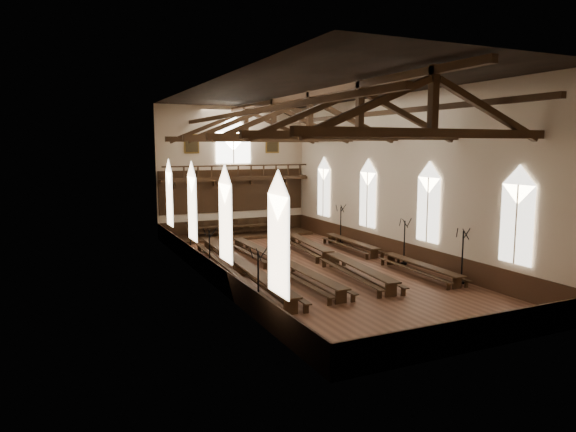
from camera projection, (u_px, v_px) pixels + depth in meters
name	position (u px, v px, depth m)	size (l,w,h in m)	color
ground	(309.00, 268.00, 29.25)	(26.00, 26.00, 0.00)	brown
room_walls	(310.00, 155.00, 28.38)	(26.00, 26.00, 26.00)	#C4B494
wainscot_band	(309.00, 258.00, 29.17)	(12.00, 26.00, 1.20)	#361D10
side_windows	(309.00, 203.00, 28.74)	(11.85, 19.80, 4.50)	white
end_window	(233.00, 142.00, 39.86)	(2.80, 0.12, 3.80)	white
minstrels_gallery	(235.00, 185.00, 40.09)	(11.80, 1.24, 3.70)	#331E10
portraits	(233.00, 144.00, 39.87)	(7.75, 0.09, 1.45)	brown
roof_trusses	(310.00, 122.00, 28.14)	(11.70, 25.70, 2.80)	#331E10
refectory_row_a	(241.00, 265.00, 27.63)	(2.01, 15.01, 0.81)	#331E10
refectory_row_b	(279.00, 261.00, 28.69)	(1.49, 14.17, 0.72)	#331E10
refectory_row_c	(331.00, 255.00, 30.12)	(2.25, 14.57, 0.76)	#331E10
refectory_row_d	(383.00, 254.00, 30.95)	(1.55, 13.66, 0.67)	#331E10
dais	(239.00, 236.00, 39.39)	(11.40, 2.87, 0.19)	#361D10
high_table	(238.00, 227.00, 39.29)	(7.81, 1.66, 0.73)	#331E10
high_chairs	(235.00, 226.00, 39.98)	(6.74, 0.45, 1.02)	#331E10
candelabrum_left_near	(258.00, 293.00, 21.28)	(0.82, 0.84, 2.80)	black
candelabrum_left_mid	(210.00, 261.00, 27.63)	(0.76, 0.77, 2.59)	black
candelabrum_left_far	(191.00, 248.00, 31.34)	(0.73, 0.70, 2.42)	black
candelabrum_right_near	(462.00, 267.00, 25.96)	(0.81, 0.87, 2.85)	black
candelabrum_right_mid	(404.00, 250.00, 30.16)	(0.76, 0.84, 2.75)	black
candelabrum_right_far	(341.00, 232.00, 36.68)	(0.84, 0.82, 2.81)	black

